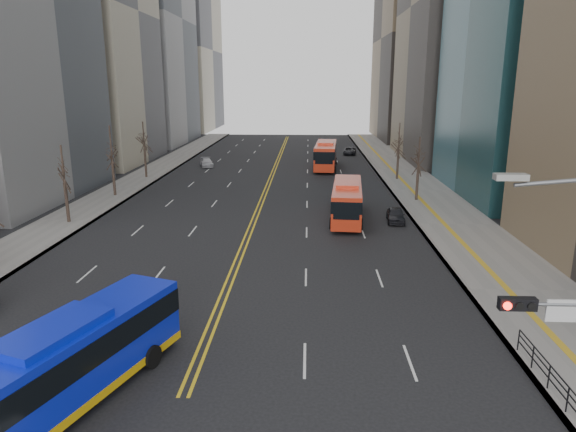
{
  "coord_description": "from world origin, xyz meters",
  "views": [
    {
      "loc": [
        4.76,
        -12.28,
        11.82
      ],
      "look_at": [
        3.72,
        14.2,
        4.95
      ],
      "focal_mm": 32.0,
      "sensor_mm": 36.0,
      "label": 1
    }
  ],
  "objects": [
    {
      "name": "car_silver",
      "position": [
        -10.05,
        61.68,
        0.59
      ],
      "size": [
        2.74,
        4.4,
        1.19
      ],
      "primitive_type": "imported",
      "rotation": [
        0.0,
        0.0,
        0.28
      ],
      "color": "#ADACB2",
      "rests_on": "ground"
    },
    {
      "name": "red_bus_far",
      "position": [
        7.28,
        60.91,
        2.12
      ],
      "size": [
        3.66,
        12.3,
        3.82
      ],
      "color": "red",
      "rests_on": "ground"
    },
    {
      "name": "blue_bus",
      "position": [
        -4.25,
        4.0,
        1.81
      ],
      "size": [
        6.35,
        12.03,
        3.46
      ],
      "color": "#0D1EC7",
      "rests_on": "ground"
    },
    {
      "name": "street_trees",
      "position": [
        -7.18,
        34.55,
        4.87
      ],
      "size": [
        35.2,
        47.2,
        7.6
      ],
      "color": "#2E231C",
      "rests_on": "ground"
    },
    {
      "name": "pedestrian_railing",
      "position": [
        14.3,
        6.0,
        0.82
      ],
      "size": [
        0.06,
        6.06,
        1.02
      ],
      "color": "black",
      "rests_on": "sidewalk_right"
    },
    {
      "name": "sidewalk_right",
      "position": [
        17.5,
        45.0,
        0.07
      ],
      "size": [
        7.0,
        130.0,
        0.15
      ],
      "primitive_type": "cube",
      "color": "gray",
      "rests_on": "ground"
    },
    {
      "name": "car_dark_far",
      "position": [
        11.85,
        75.58,
        0.6
      ],
      "size": [
        2.52,
        4.54,
        1.2
      ],
      "primitive_type": "imported",
      "rotation": [
        0.0,
        0.0,
        -0.12
      ],
      "color": "black",
      "rests_on": "ground"
    },
    {
      "name": "centerline",
      "position": [
        0.0,
        55.0,
        0.01
      ],
      "size": [
        0.55,
        100.0,
        0.01
      ],
      "color": "gold",
      "rests_on": "ground"
    },
    {
      "name": "red_bus_near",
      "position": [
        8.26,
        32.36,
        1.9
      ],
      "size": [
        3.37,
        10.9,
        3.42
      ],
      "color": "red",
      "rests_on": "ground"
    },
    {
      "name": "car_dark_mid",
      "position": [
        12.5,
        31.64,
        0.63
      ],
      "size": [
        1.81,
        3.82,
        1.26
      ],
      "primitive_type": "imported",
      "rotation": [
        0.0,
        0.0,
        -0.09
      ],
      "color": "black",
      "rests_on": "ground"
    },
    {
      "name": "sidewalk_left",
      "position": [
        -16.5,
        45.0,
        0.07
      ],
      "size": [
        5.0,
        130.0,
        0.15
      ],
      "primitive_type": "cube",
      "color": "gray",
      "rests_on": "ground"
    }
  ]
}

